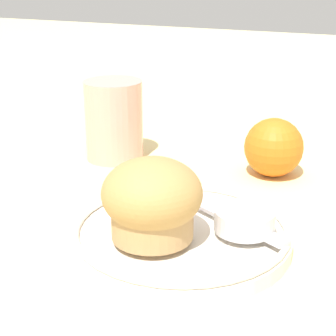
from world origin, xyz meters
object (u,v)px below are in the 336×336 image
object	(u,v)px
butter_knife	(213,209)
orange_fruit	(274,147)
muffin	(148,200)
juice_glass	(114,120)

from	to	relation	value
butter_knife	orange_fruit	distance (m)	0.17
butter_knife	muffin	bearing A→B (deg)	-89.87
muffin	orange_fruit	world-z (taller)	muffin
orange_fruit	juice_glass	bearing A→B (deg)	-174.69
butter_knife	juice_glass	size ratio (longest dim) A/B	1.62
muffin	butter_knife	world-z (taller)	muffin
muffin	juice_glass	world-z (taller)	juice_glass
orange_fruit	juice_glass	xyz separation A→B (m)	(-0.21, -0.02, 0.02)
butter_knife	juice_glass	bearing A→B (deg)	169.87
butter_knife	orange_fruit	world-z (taller)	orange_fruit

